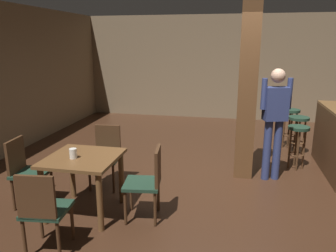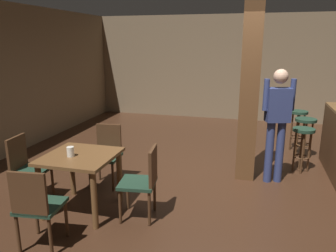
% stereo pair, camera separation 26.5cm
% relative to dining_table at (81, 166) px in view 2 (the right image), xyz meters
% --- Properties ---
extents(ground_plane, '(10.80, 10.80, 0.00)m').
position_rel_dining_table_xyz_m(ground_plane, '(1.57, 1.20, -0.60)').
color(ground_plane, '#382114').
extents(wall_back, '(8.00, 0.10, 2.80)m').
position_rel_dining_table_xyz_m(wall_back, '(1.57, 5.70, 0.80)').
color(wall_back, '#756047').
rests_on(wall_back, ground_plane).
extents(pillar, '(0.28, 0.28, 2.80)m').
position_rel_dining_table_xyz_m(pillar, '(1.95, 1.62, 0.80)').
color(pillar, brown).
rests_on(pillar, ground_plane).
extents(dining_table, '(0.85, 0.85, 0.74)m').
position_rel_dining_table_xyz_m(dining_table, '(0.00, 0.00, 0.00)').
color(dining_table, brown).
rests_on(dining_table, ground_plane).
extents(chair_west, '(0.45, 0.45, 0.89)m').
position_rel_dining_table_xyz_m(chair_west, '(-0.83, 0.03, -0.10)').
color(chair_west, '#1E3828').
rests_on(chair_west, ground_plane).
extents(chair_east, '(0.47, 0.47, 0.89)m').
position_rel_dining_table_xyz_m(chair_east, '(0.82, 0.02, -0.10)').
color(chair_east, '#1E3828').
rests_on(chair_east, ground_plane).
extents(chair_south, '(0.46, 0.46, 0.89)m').
position_rel_dining_table_xyz_m(chair_south, '(-0.02, -0.86, -0.10)').
color(chair_south, '#1E3828').
rests_on(chair_south, ground_plane).
extents(chair_north, '(0.45, 0.45, 0.89)m').
position_rel_dining_table_xyz_m(chair_north, '(-0.04, 0.82, -0.10)').
color(chair_north, '#1E3828').
rests_on(chair_north, ground_plane).
extents(napkin_cup, '(0.09, 0.09, 0.12)m').
position_rel_dining_table_xyz_m(napkin_cup, '(-0.08, -0.08, 0.20)').
color(napkin_cup, silver).
rests_on(napkin_cup, dining_table).
extents(standing_person, '(0.47, 0.29, 1.72)m').
position_rel_dining_table_xyz_m(standing_person, '(2.37, 1.56, 0.40)').
color(standing_person, navy).
rests_on(standing_person, ground_plane).
extents(bar_stool_near, '(0.35, 0.35, 0.74)m').
position_rel_dining_table_xyz_m(bar_stool_near, '(2.83, 2.11, -0.05)').
color(bar_stool_near, '#1E3828').
rests_on(bar_stool_near, ground_plane).
extents(bar_stool_mid, '(0.37, 0.37, 0.74)m').
position_rel_dining_table_xyz_m(bar_stool_mid, '(2.95, 2.83, -0.04)').
color(bar_stool_mid, '#1E3828').
rests_on(bar_stool_mid, ground_plane).
extents(bar_stool_far, '(0.33, 0.33, 0.80)m').
position_rel_dining_table_xyz_m(bar_stool_far, '(2.88, 3.25, -0.01)').
color(bar_stool_far, '#1E3828').
rests_on(bar_stool_far, ground_plane).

